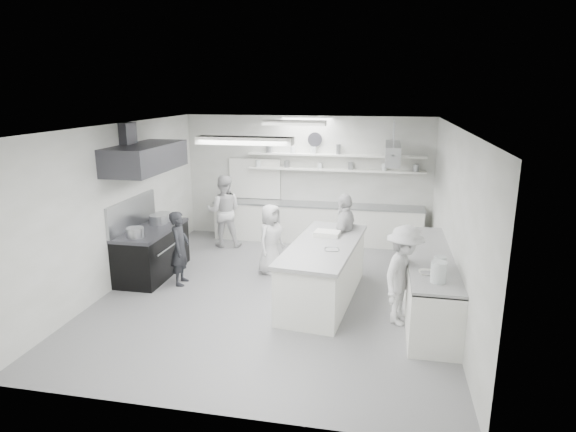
% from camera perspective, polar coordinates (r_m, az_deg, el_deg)
% --- Properties ---
extents(floor, '(6.00, 7.00, 0.02)m').
position_cam_1_polar(floor, '(8.96, -1.46, -9.03)').
color(floor, gray).
rests_on(floor, ground).
extents(ceiling, '(6.00, 7.00, 0.02)m').
position_cam_1_polar(ceiling, '(8.23, -1.60, 10.61)').
color(ceiling, silver).
rests_on(ceiling, wall_back).
extents(wall_back, '(6.00, 0.04, 3.00)m').
position_cam_1_polar(wall_back, '(11.83, 2.21, 4.47)').
color(wall_back, silver).
rests_on(wall_back, floor).
extents(wall_front, '(6.00, 0.04, 3.00)m').
position_cam_1_polar(wall_front, '(5.29, -9.99, -8.86)').
color(wall_front, silver).
rests_on(wall_front, floor).
extents(wall_left, '(0.04, 7.00, 3.00)m').
position_cam_1_polar(wall_left, '(9.57, -19.33, 1.21)').
color(wall_left, silver).
rests_on(wall_left, floor).
extents(wall_right, '(0.04, 7.00, 3.00)m').
position_cam_1_polar(wall_right, '(8.36, 18.98, -0.64)').
color(wall_right, silver).
rests_on(wall_right, floor).
extents(stove, '(0.80, 1.80, 0.90)m').
position_cam_1_polar(stove, '(10.00, -15.69, -4.21)').
color(stove, black).
rests_on(stove, floor).
extents(exhaust_hood, '(0.85, 2.00, 0.50)m').
position_cam_1_polar(exhaust_hood, '(9.57, -16.48, 6.62)').
color(exhaust_hood, '#38373E').
rests_on(exhaust_hood, wall_left).
extents(back_counter, '(5.00, 0.60, 0.92)m').
position_cam_1_polar(back_counter, '(11.73, 3.38, -0.84)').
color(back_counter, white).
rests_on(back_counter, floor).
extents(shelf_lower, '(4.20, 0.26, 0.04)m').
position_cam_1_polar(shelf_lower, '(11.58, 5.56, 5.44)').
color(shelf_lower, white).
rests_on(shelf_lower, wall_back).
extents(shelf_upper, '(4.20, 0.26, 0.04)m').
position_cam_1_polar(shelf_upper, '(11.53, 5.61, 7.16)').
color(shelf_upper, white).
rests_on(shelf_upper, wall_back).
extents(pass_through_window, '(1.30, 0.04, 1.00)m').
position_cam_1_polar(pass_through_window, '(12.09, -3.92, 4.43)').
color(pass_through_window, black).
rests_on(pass_through_window, wall_back).
extents(wall_clock, '(0.32, 0.05, 0.32)m').
position_cam_1_polar(wall_clock, '(11.63, 3.21, 9.01)').
color(wall_clock, white).
rests_on(wall_clock, wall_back).
extents(right_counter, '(0.74, 3.30, 0.94)m').
position_cam_1_polar(right_counter, '(8.45, 16.20, -7.64)').
color(right_counter, white).
rests_on(right_counter, floor).
extents(pot_rack, '(0.30, 1.60, 0.40)m').
position_cam_1_polar(pot_rack, '(10.49, 12.23, 7.26)').
color(pot_rack, '#999B9F').
rests_on(pot_rack, ceiling).
extents(light_fixture_front, '(1.30, 0.25, 0.10)m').
position_cam_1_polar(light_fixture_front, '(6.50, -5.14, 8.86)').
color(light_fixture_front, white).
rests_on(light_fixture_front, ceiling).
extents(light_fixture_rear, '(1.30, 0.25, 0.10)m').
position_cam_1_polar(light_fixture_rear, '(9.99, 0.73, 10.93)').
color(light_fixture_rear, white).
rests_on(light_fixture_rear, ceiling).
extents(prep_island, '(1.28, 2.74, 0.97)m').
position_cam_1_polar(prep_island, '(8.55, 4.20, -6.65)').
color(prep_island, white).
rests_on(prep_island, floor).
extents(stove_pot, '(0.35, 0.35, 0.23)m').
position_cam_1_polar(stove_pot, '(10.13, -15.05, -0.52)').
color(stove_pot, '#999B9F').
rests_on(stove_pot, stove).
extents(cook_stove, '(0.40, 0.55, 1.42)m').
position_cam_1_polar(cook_stove, '(9.32, -12.62, -3.72)').
color(cook_stove, black).
rests_on(cook_stove, floor).
extents(cook_back, '(0.93, 0.79, 1.69)m').
position_cam_1_polar(cook_back, '(11.38, -7.57, 0.58)').
color(cook_back, silver).
rests_on(cook_back, floor).
extents(cook_island_left, '(0.67, 0.81, 1.42)m').
position_cam_1_polar(cook_island_left, '(9.66, -2.06, -2.71)').
color(cook_island_left, silver).
rests_on(cook_island_left, floor).
extents(cook_island_right, '(0.63, 1.07, 1.71)m').
position_cam_1_polar(cook_island_right, '(9.33, 6.67, -2.49)').
color(cook_island_right, silver).
rests_on(cook_island_right, floor).
extents(cook_right, '(0.97, 1.19, 1.60)m').
position_cam_1_polar(cook_right, '(7.77, 13.46, -6.82)').
color(cook_right, silver).
rests_on(cook_right, floor).
extents(bowl_island_a, '(0.27, 0.27, 0.06)m').
position_cam_1_polar(bowl_island_a, '(8.07, 5.18, -4.09)').
color(bowl_island_a, '#999B9F').
rests_on(bowl_island_a, prep_island).
extents(bowl_island_b, '(0.20, 0.20, 0.06)m').
position_cam_1_polar(bowl_island_b, '(8.82, 5.20, -2.44)').
color(bowl_island_b, white).
rests_on(bowl_island_b, prep_island).
extents(bowl_right, '(0.27, 0.27, 0.06)m').
position_cam_1_polar(bowl_right, '(7.45, 16.11, -6.52)').
color(bowl_right, white).
rests_on(bowl_right, right_counter).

